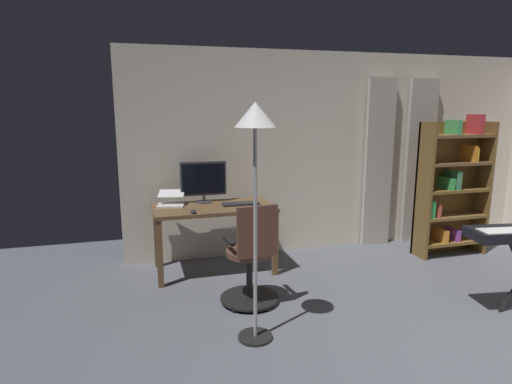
{
  "coord_description": "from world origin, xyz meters",
  "views": [
    {
      "loc": [
        2.57,
        1.74,
        1.85
      ],
      "look_at": [
        1.45,
        -2.27,
        1.01
      ],
      "focal_mm": 30.23,
      "sensor_mm": 36.0,
      "label": 1
    }
  ],
  "objects_px": {
    "computer_keyboard": "(241,204)",
    "bookshelf": "(451,187)",
    "computer_monitor": "(203,180)",
    "laptop": "(171,201)",
    "desk": "(214,215)",
    "computer_mouse": "(193,212)",
    "office_chair": "(252,259)",
    "floor_lamp": "(255,146)"
  },
  "relations": [
    {
      "from": "computer_keyboard",
      "to": "bookshelf",
      "type": "xyz_separation_m",
      "value": [
        -2.65,
        0.17,
        0.09
      ]
    },
    {
      "from": "computer_keyboard",
      "to": "computer_monitor",
      "type": "bearing_deg",
      "value": -32.76
    },
    {
      "from": "bookshelf",
      "to": "laptop",
      "type": "bearing_deg",
      "value": -5.76
    },
    {
      "from": "desk",
      "to": "computer_mouse",
      "type": "xyz_separation_m",
      "value": [
        0.26,
        0.27,
        0.12
      ]
    },
    {
      "from": "computer_mouse",
      "to": "office_chair",
      "type": "bearing_deg",
      "value": 123.09
    },
    {
      "from": "computer_monitor",
      "to": "floor_lamp",
      "type": "xyz_separation_m",
      "value": [
        -0.12,
        1.76,
        0.54
      ]
    },
    {
      "from": "bookshelf",
      "to": "desk",
      "type": "bearing_deg",
      "value": -3.74
    },
    {
      "from": "office_chair",
      "to": "computer_mouse",
      "type": "xyz_separation_m",
      "value": [
        0.44,
        -0.68,
        0.32
      ]
    },
    {
      "from": "floor_lamp",
      "to": "office_chair",
      "type": "bearing_deg",
      "value": -102.55
    },
    {
      "from": "laptop",
      "to": "desk",
      "type": "bearing_deg",
      "value": 173.11
    },
    {
      "from": "office_chair",
      "to": "computer_mouse",
      "type": "height_order",
      "value": "office_chair"
    },
    {
      "from": "computer_keyboard",
      "to": "bookshelf",
      "type": "relative_size",
      "value": 0.24
    },
    {
      "from": "desk",
      "to": "laptop",
      "type": "distance_m",
      "value": 0.5
    },
    {
      "from": "office_chair",
      "to": "bookshelf",
      "type": "height_order",
      "value": "bookshelf"
    },
    {
      "from": "desk",
      "to": "office_chair",
      "type": "xyz_separation_m",
      "value": [
        -0.18,
        0.95,
        -0.2
      ]
    },
    {
      "from": "office_chair",
      "to": "computer_monitor",
      "type": "relative_size",
      "value": 1.88
    },
    {
      "from": "office_chair",
      "to": "laptop",
      "type": "relative_size",
      "value": 2.73
    },
    {
      "from": "computer_keyboard",
      "to": "laptop",
      "type": "bearing_deg",
      "value": -12.7
    },
    {
      "from": "computer_monitor",
      "to": "bookshelf",
      "type": "relative_size",
      "value": 0.3
    },
    {
      "from": "laptop",
      "to": "office_chair",
      "type": "bearing_deg",
      "value": 131.5
    },
    {
      "from": "computer_mouse",
      "to": "floor_lamp",
      "type": "distance_m",
      "value": 1.53
    },
    {
      "from": "computer_monitor",
      "to": "laptop",
      "type": "bearing_deg",
      "value": 10.79
    },
    {
      "from": "computer_monitor",
      "to": "laptop",
      "type": "height_order",
      "value": "computer_monitor"
    },
    {
      "from": "desk",
      "to": "computer_keyboard",
      "type": "distance_m",
      "value": 0.33
    },
    {
      "from": "computer_monitor",
      "to": "floor_lamp",
      "type": "bearing_deg",
      "value": 94.03
    },
    {
      "from": "desk",
      "to": "computer_mouse",
      "type": "relative_size",
      "value": 13.24
    },
    {
      "from": "laptop",
      "to": "computer_mouse",
      "type": "xyz_separation_m",
      "value": [
        -0.19,
        0.42,
        -0.03
      ]
    },
    {
      "from": "laptop",
      "to": "bookshelf",
      "type": "height_order",
      "value": "bookshelf"
    },
    {
      "from": "desk",
      "to": "computer_mouse",
      "type": "bearing_deg",
      "value": 45.49
    },
    {
      "from": "desk",
      "to": "office_chair",
      "type": "height_order",
      "value": "office_chair"
    },
    {
      "from": "computer_keyboard",
      "to": "floor_lamp",
      "type": "distance_m",
      "value": 1.73
    },
    {
      "from": "laptop",
      "to": "floor_lamp",
      "type": "relative_size",
      "value": 0.19
    },
    {
      "from": "computer_mouse",
      "to": "floor_lamp",
      "type": "height_order",
      "value": "floor_lamp"
    },
    {
      "from": "desk",
      "to": "computer_keyboard",
      "type": "relative_size",
      "value": 3.21
    },
    {
      "from": "desk",
      "to": "computer_mouse",
      "type": "distance_m",
      "value": 0.39
    },
    {
      "from": "desk",
      "to": "computer_monitor",
      "type": "relative_size",
      "value": 2.52
    },
    {
      "from": "office_chair",
      "to": "computer_keyboard",
      "type": "relative_size",
      "value": 2.4
    },
    {
      "from": "computer_mouse",
      "to": "bookshelf",
      "type": "distance_m",
      "value": 3.22
    },
    {
      "from": "bookshelf",
      "to": "floor_lamp",
      "type": "bearing_deg",
      "value": 24.87
    },
    {
      "from": "computer_keyboard",
      "to": "floor_lamp",
      "type": "relative_size",
      "value": 0.22
    },
    {
      "from": "floor_lamp",
      "to": "desk",
      "type": "bearing_deg",
      "value": -88.16
    },
    {
      "from": "desk",
      "to": "floor_lamp",
      "type": "xyz_separation_m",
      "value": [
        -0.05,
        1.54,
        0.91
      ]
    }
  ]
}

